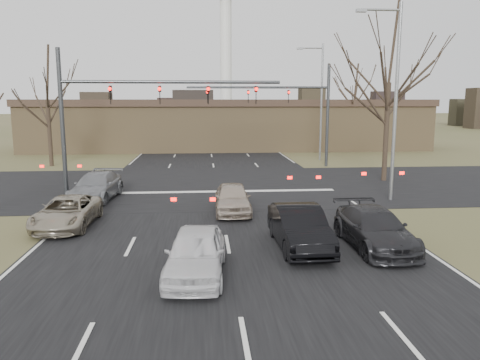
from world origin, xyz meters
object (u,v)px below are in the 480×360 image
object	(u,v)px
streetlight_right_near	(393,93)
car_grey_ahead	(96,186)
car_silver_ahead	(232,198)
car_silver_suv	(67,212)
mast_arm_near	(122,103)
car_charcoal_sedan	(375,229)
car_white_sedan	(196,253)
streetlight_right_far	(320,96)
mast_arm_far	(292,103)
building	(228,124)
car_black_hatch	(299,228)

from	to	relation	value
streetlight_right_near	car_grey_ahead	size ratio (longest dim) A/B	2.06
car_silver_ahead	car_silver_suv	bearing A→B (deg)	-163.42
mast_arm_near	car_charcoal_sedan	xyz separation A→B (m)	(10.44, -10.77, -4.38)
car_charcoal_sedan	car_silver_suv	bearing A→B (deg)	161.07
car_silver_ahead	car_white_sedan	bearing A→B (deg)	-100.53
car_silver_suv	streetlight_right_far	bearing A→B (deg)	54.45
mast_arm_far	car_silver_suv	bearing A→B (deg)	-126.63
car_silver_suv	car_grey_ahead	xyz separation A→B (m)	(0.00, 5.50, 0.08)
building	car_white_sedan	size ratio (longest dim) A/B	10.03
car_silver_suv	streetlight_right_near	bearing A→B (deg)	16.22
streetlight_right_far	car_white_sedan	bearing A→B (deg)	-111.11
car_white_sedan	streetlight_right_near	bearing A→B (deg)	49.62
building	car_white_sedan	distance (m)	38.20
car_black_hatch	car_grey_ahead	bearing A→B (deg)	133.63
car_white_sedan	car_silver_suv	bearing A→B (deg)	136.50
mast_arm_near	car_silver_ahead	world-z (taller)	mast_arm_near
mast_arm_far	streetlight_right_far	bearing A→B (deg)	51.89
streetlight_right_near	car_black_hatch	distance (m)	10.99
streetlight_right_far	mast_arm_far	bearing A→B (deg)	-128.11
mast_arm_far	car_charcoal_sedan	size ratio (longest dim) A/B	2.34
mast_arm_far	car_charcoal_sedan	bearing A→B (deg)	-92.69
mast_arm_far	car_silver_ahead	distance (m)	16.71
car_white_sedan	car_grey_ahead	world-z (taller)	car_white_sedan
streetlight_right_near	car_grey_ahead	world-z (taller)	streetlight_right_near
mast_arm_near	car_silver_ahead	xyz separation A→B (m)	(5.73, -5.11, -4.38)
car_black_hatch	mast_arm_far	bearing A→B (deg)	78.62
streetlight_right_near	car_charcoal_sedan	distance (m)	9.87
car_black_hatch	car_charcoal_sedan	size ratio (longest dim) A/B	0.96
mast_arm_near	car_grey_ahead	bearing A→B (deg)	-129.12
streetlight_right_far	car_charcoal_sedan	xyz separation A→B (m)	(-4.11, -24.77, -4.90)
car_silver_suv	car_charcoal_sedan	bearing A→B (deg)	-16.21
car_white_sedan	car_grey_ahead	size ratio (longest dim) A/B	0.87
mast_arm_near	streetlight_right_near	size ratio (longest dim) A/B	1.21
streetlight_right_near	car_white_sedan	size ratio (longest dim) A/B	2.37
mast_arm_far	car_silver_ahead	bearing A→B (deg)	-110.62
streetlight_right_near	car_silver_suv	bearing A→B (deg)	-165.15
building	streetlight_right_near	distance (m)	28.97
streetlight_right_far	car_silver_suv	distance (m)	26.81
car_grey_ahead	car_white_sedan	bearing A→B (deg)	-59.21
streetlight_right_near	car_silver_suv	distance (m)	16.61
car_white_sedan	car_grey_ahead	distance (m)	12.66
mast_arm_near	car_silver_suv	world-z (taller)	mast_arm_near
building	car_black_hatch	size ratio (longest dim) A/B	9.33
building	car_grey_ahead	world-z (taller)	building
mast_arm_near	car_grey_ahead	distance (m)	4.81
car_black_hatch	streetlight_right_far	bearing A→B (deg)	73.25
car_grey_ahead	mast_arm_far	bearing A→B (deg)	47.95
building	car_grey_ahead	size ratio (longest dim) A/B	8.75
building	mast_arm_far	size ratio (longest dim) A/B	3.81
streetlight_right_near	mast_arm_far	bearing A→B (deg)	101.47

